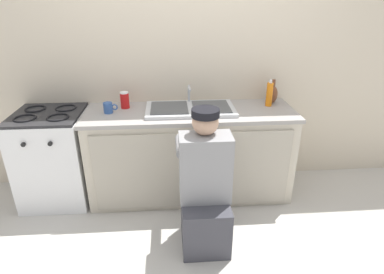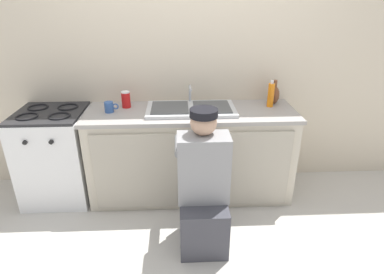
{
  "view_description": "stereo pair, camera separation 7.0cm",
  "coord_description": "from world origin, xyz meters",
  "views": [
    {
      "loc": [
        -0.19,
        -2.44,
        1.84
      ],
      "look_at": [
        0.0,
        0.1,
        0.69
      ],
      "focal_mm": 30.0,
      "sensor_mm": 36.0,
      "label": 1
    },
    {
      "loc": [
        -0.12,
        -2.45,
        1.84
      ],
      "look_at": [
        0.0,
        0.1,
        0.69
      ],
      "focal_mm": 30.0,
      "sensor_mm": 36.0,
      "label": 2
    }
  ],
  "objects": [
    {
      "name": "ground_plane",
      "position": [
        0.0,
        0.0,
        0.0
      ],
      "size": [
        12.0,
        12.0,
        0.0
      ],
      "primitive_type": "plane",
      "color": "beige"
    },
    {
      "name": "back_wall",
      "position": [
        0.0,
        0.65,
        1.25
      ],
      "size": [
        6.0,
        0.1,
        2.5
      ],
      "primitive_type": "cube",
      "color": "beige",
      "rests_on": "ground_plane"
    },
    {
      "name": "counter_cabinet",
      "position": [
        0.0,
        0.29,
        0.41
      ],
      "size": [
        1.87,
        0.62,
        0.83
      ],
      "color": "beige",
      "rests_on": "ground_plane"
    },
    {
      "name": "countertop",
      "position": [
        0.0,
        0.3,
        0.84
      ],
      "size": [
        1.91,
        0.62,
        0.04
      ],
      "primitive_type": "cube",
      "color": "#9E9993",
      "rests_on": "counter_cabinet"
    },
    {
      "name": "sink_double_basin",
      "position": [
        0.0,
        0.3,
        0.88
      ],
      "size": [
        0.8,
        0.44,
        0.19
      ],
      "color": "silver",
      "rests_on": "countertop"
    },
    {
      "name": "stove_range",
      "position": [
        -1.27,
        0.3,
        0.44
      ],
      "size": [
        0.6,
        0.62,
        0.88
      ],
      "color": "white",
      "rests_on": "ground_plane"
    },
    {
      "name": "plumber_person",
      "position": [
        0.06,
        -0.42,
        0.46
      ],
      "size": [
        0.42,
        0.61,
        1.1
      ],
      "color": "#3F3F47",
      "rests_on": "ground_plane"
    },
    {
      "name": "soap_bottle_orange",
      "position": [
        0.75,
        0.38,
        0.97
      ],
      "size": [
        0.06,
        0.06,
        0.25
      ],
      "color": "orange",
      "rests_on": "countertop"
    },
    {
      "name": "vase_decorative",
      "position": [
        0.8,
        0.47,
        0.95
      ],
      "size": [
        0.1,
        0.1,
        0.23
      ],
      "color": "brown",
      "rests_on": "countertop"
    },
    {
      "name": "coffee_mug",
      "position": [
        -0.73,
        0.3,
        0.91
      ],
      "size": [
        0.13,
        0.08,
        0.09
      ],
      "color": "#335699",
      "rests_on": "countertop"
    },
    {
      "name": "soda_cup_red",
      "position": [
        -0.6,
        0.43,
        0.94
      ],
      "size": [
        0.08,
        0.08,
        0.15
      ],
      "color": "red",
      "rests_on": "countertop"
    }
  ]
}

